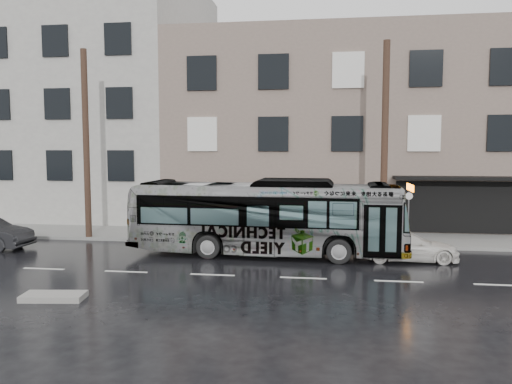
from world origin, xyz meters
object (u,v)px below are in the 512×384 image
at_px(sign_post, 408,218).
at_px(white_sedan, 406,246).
at_px(bus, 267,217).
at_px(utility_pole_front, 385,144).
at_px(utility_pole_rear, 86,144).

relative_size(sign_post, white_sedan, 0.60).
distance_m(sign_post, bus, 6.49).
relative_size(utility_pole_front, white_sedan, 2.24).
distance_m(utility_pole_front, utility_pole_rear, 14.00).
xyz_separation_m(utility_pole_front, white_sedan, (0.65, -2.52, -4.07)).
bearing_deg(utility_pole_rear, utility_pole_front, 0.00).
distance_m(utility_pole_front, sign_post, 3.48).
relative_size(utility_pole_front, utility_pole_rear, 1.00).
xyz_separation_m(sign_post, bus, (-6.10, -2.21, 0.24)).
relative_size(sign_post, bus, 0.21).
bearing_deg(bus, utility_pole_rear, 78.22).
bearing_deg(bus, white_sedan, -91.19).
distance_m(utility_pole_rear, bus, 9.76).
bearing_deg(white_sedan, utility_pole_front, 12.04).
relative_size(bus, white_sedan, 2.85).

